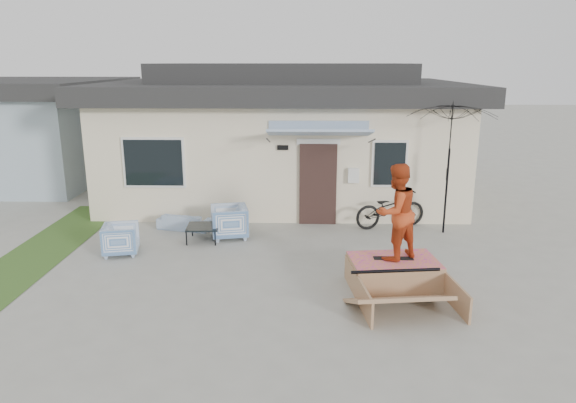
{
  "coord_description": "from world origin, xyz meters",
  "views": [
    {
      "loc": [
        0.57,
        -8.69,
        4.08
      ],
      "look_at": [
        0.3,
        1.8,
        1.3
      ],
      "focal_mm": 32.83,
      "sensor_mm": 36.0,
      "label": 1
    }
  ],
  "objects_px": {
    "armchair_left": "(121,238)",
    "skate_ramp": "(393,273)",
    "loveseat": "(185,219)",
    "coffee_table": "(203,233)",
    "patio_umbrella": "(448,163)",
    "skateboard": "(393,258)",
    "bicycle": "(391,205)",
    "armchair_right": "(229,220)",
    "skater": "(396,211)"
  },
  "relations": [
    {
      "from": "patio_umbrella",
      "to": "skater",
      "type": "bearing_deg",
      "value": -118.96
    },
    {
      "from": "armchair_right",
      "to": "bicycle",
      "type": "xyz_separation_m",
      "value": [
        3.98,
        0.89,
        0.17
      ]
    },
    {
      "from": "loveseat",
      "to": "skater",
      "type": "xyz_separation_m",
      "value": [
        4.65,
        -3.38,
        1.21
      ]
    },
    {
      "from": "armchair_right",
      "to": "bicycle",
      "type": "height_order",
      "value": "bicycle"
    },
    {
      "from": "coffee_table",
      "to": "patio_umbrella",
      "type": "height_order",
      "value": "patio_umbrella"
    },
    {
      "from": "armchair_right",
      "to": "coffee_table",
      "type": "bearing_deg",
      "value": -77.31
    },
    {
      "from": "armchair_right",
      "to": "coffee_table",
      "type": "xyz_separation_m",
      "value": [
        -0.58,
        -0.27,
        -0.25
      ]
    },
    {
      "from": "patio_umbrella",
      "to": "skater",
      "type": "height_order",
      "value": "skater"
    },
    {
      "from": "armchair_right",
      "to": "patio_umbrella",
      "type": "height_order",
      "value": "patio_umbrella"
    },
    {
      "from": "skateboard",
      "to": "coffee_table",
      "type": "bearing_deg",
      "value": 148.61
    },
    {
      "from": "armchair_right",
      "to": "skater",
      "type": "height_order",
      "value": "skater"
    },
    {
      "from": "armchair_right",
      "to": "skater",
      "type": "relative_size",
      "value": 0.48
    },
    {
      "from": "loveseat",
      "to": "skater",
      "type": "height_order",
      "value": "skater"
    },
    {
      "from": "armchair_right",
      "to": "patio_umbrella",
      "type": "distance_m",
      "value": 5.43
    },
    {
      "from": "armchair_left",
      "to": "skateboard",
      "type": "bearing_deg",
      "value": -116.92
    },
    {
      "from": "loveseat",
      "to": "skate_ramp",
      "type": "height_order",
      "value": "skate_ramp"
    },
    {
      "from": "skateboard",
      "to": "skater",
      "type": "distance_m",
      "value": 0.92
    },
    {
      "from": "loveseat",
      "to": "armchair_left",
      "type": "relative_size",
      "value": 1.81
    },
    {
      "from": "patio_umbrella",
      "to": "skater",
      "type": "distance_m",
      "value": 3.72
    },
    {
      "from": "patio_umbrella",
      "to": "skate_ramp",
      "type": "height_order",
      "value": "patio_umbrella"
    },
    {
      "from": "armchair_left",
      "to": "bicycle",
      "type": "xyz_separation_m",
      "value": [
        6.2,
        2.08,
        0.23
      ]
    },
    {
      "from": "patio_umbrella",
      "to": "skateboard",
      "type": "relative_size",
      "value": 3.39
    },
    {
      "from": "loveseat",
      "to": "armchair_left",
      "type": "bearing_deg",
      "value": 74.25
    },
    {
      "from": "coffee_table",
      "to": "skater",
      "type": "relative_size",
      "value": 0.42
    },
    {
      "from": "armchair_left",
      "to": "skater",
      "type": "xyz_separation_m",
      "value": [
        5.67,
        -1.56,
        1.1
      ]
    },
    {
      "from": "coffee_table",
      "to": "armchair_right",
      "type": "bearing_deg",
      "value": 24.81
    },
    {
      "from": "skate_ramp",
      "to": "skateboard",
      "type": "bearing_deg",
      "value": 90.0
    },
    {
      "from": "bicycle",
      "to": "skate_ramp",
      "type": "bearing_deg",
      "value": 154.3
    },
    {
      "from": "armchair_right",
      "to": "skater",
      "type": "xyz_separation_m",
      "value": [
        3.45,
        -2.75,
        1.04
      ]
    },
    {
      "from": "patio_umbrella",
      "to": "loveseat",
      "type": "bearing_deg",
      "value": 178.85
    },
    {
      "from": "armchair_left",
      "to": "skate_ramp",
      "type": "bearing_deg",
      "value": -117.4
    },
    {
      "from": "armchair_left",
      "to": "patio_umbrella",
      "type": "distance_m",
      "value": 7.77
    },
    {
      "from": "loveseat",
      "to": "patio_umbrella",
      "type": "distance_m",
      "value": 6.62
    },
    {
      "from": "loveseat",
      "to": "skate_ramp",
      "type": "relative_size",
      "value": 0.63
    },
    {
      "from": "coffee_table",
      "to": "patio_umbrella",
      "type": "bearing_deg",
      "value": 7.54
    },
    {
      "from": "skateboard",
      "to": "skater",
      "type": "height_order",
      "value": "skater"
    },
    {
      "from": "skateboard",
      "to": "skater",
      "type": "bearing_deg",
      "value": 0.0
    },
    {
      "from": "armchair_left",
      "to": "skater",
      "type": "distance_m",
      "value": 5.98
    },
    {
      "from": "patio_umbrella",
      "to": "armchair_left",
      "type": "bearing_deg",
      "value": -167.24
    },
    {
      "from": "loveseat",
      "to": "bicycle",
      "type": "xyz_separation_m",
      "value": [
        5.19,
        0.26,
        0.34
      ]
    },
    {
      "from": "bicycle",
      "to": "patio_umbrella",
      "type": "distance_m",
      "value": 1.75
    },
    {
      "from": "loveseat",
      "to": "armchair_right",
      "type": "height_order",
      "value": "armchair_right"
    },
    {
      "from": "coffee_table",
      "to": "skate_ramp",
      "type": "relative_size",
      "value": 0.35
    },
    {
      "from": "armchair_right",
      "to": "skateboard",
      "type": "relative_size",
      "value": 1.17
    },
    {
      "from": "bicycle",
      "to": "skate_ramp",
      "type": "relative_size",
      "value": 0.88
    },
    {
      "from": "armchair_left",
      "to": "coffee_table",
      "type": "relative_size",
      "value": 1.01
    },
    {
      "from": "coffee_table",
      "to": "skater",
      "type": "height_order",
      "value": "skater"
    },
    {
      "from": "coffee_table",
      "to": "skate_ramp",
      "type": "bearing_deg",
      "value": -32.12
    },
    {
      "from": "bicycle",
      "to": "skateboard",
      "type": "bearing_deg",
      "value": 154.09
    },
    {
      "from": "armchair_right",
      "to": "skater",
      "type": "bearing_deg",
      "value": 39.34
    }
  ]
}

